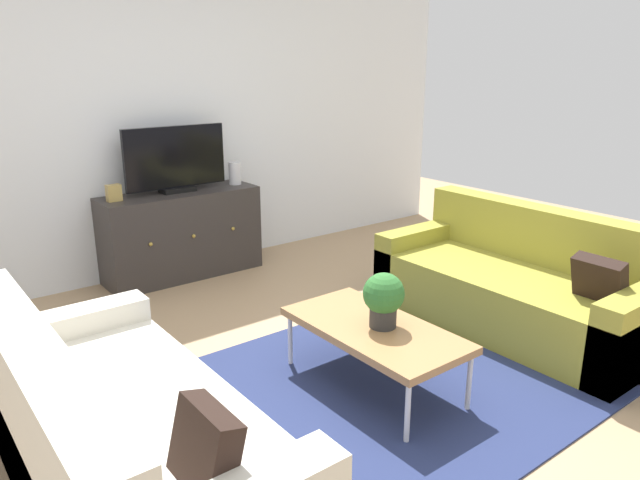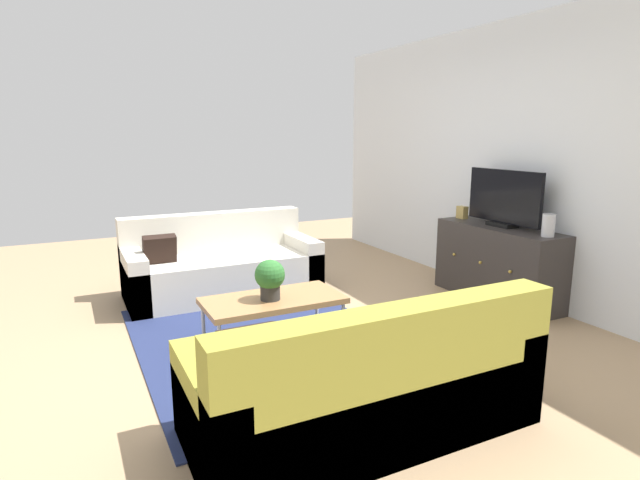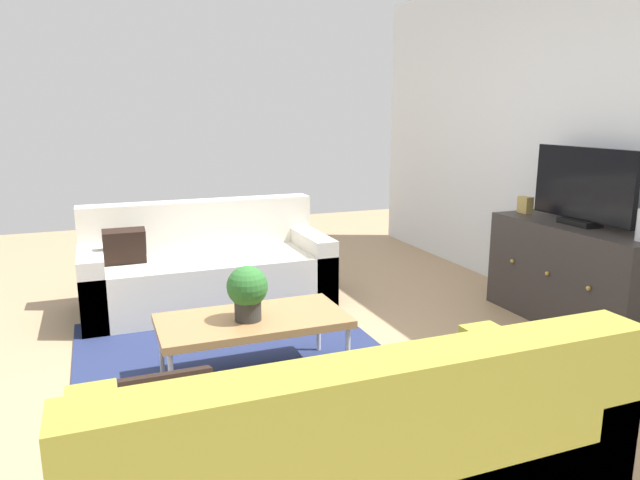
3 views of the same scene
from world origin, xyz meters
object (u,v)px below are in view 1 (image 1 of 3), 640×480
object	(u,v)px
couch_left_side	(110,443)
glass_vase	(235,173)
coffee_table	(374,331)
tv_console	(182,234)
potted_plant	(384,298)
mantel_clock	(114,193)
couch_right_side	(520,288)
flat_screen_tv	(176,160)

from	to	relation	value
couch_left_side	glass_vase	world-z (taller)	glass_vase
coffee_table	glass_vase	world-z (taller)	glass_vase
couch_left_side	tv_console	size ratio (longest dim) A/B	1.43
potted_plant	mantel_clock	bearing A→B (deg)	104.24
couch_left_side	potted_plant	world-z (taller)	couch_left_side
couch_left_side	tv_console	distance (m)	2.78
couch_right_side	mantel_clock	xyz separation A→B (m)	(-1.97, 2.37, 0.53)
glass_vase	mantel_clock	bearing A→B (deg)	180.00
flat_screen_tv	glass_vase	xyz separation A→B (m)	(0.54, -0.02, -0.17)
couch_left_side	couch_right_side	size ratio (longest dim) A/B	1.00
flat_screen_tv	mantel_clock	world-z (taller)	flat_screen_tv
tv_console	mantel_clock	world-z (taller)	mantel_clock
couch_left_side	flat_screen_tv	size ratio (longest dim) A/B	2.17
flat_screen_tv	glass_vase	bearing A→B (deg)	-2.11
couch_left_side	potted_plant	distance (m)	1.54
coffee_table	tv_console	size ratio (longest dim) A/B	0.80
coffee_table	mantel_clock	xyz separation A→B (m)	(-0.58, 2.38, 0.45)
potted_plant	tv_console	xyz separation A→B (m)	(-0.07, 2.41, -0.18)
couch_left_side	tv_console	world-z (taller)	couch_left_side
couch_left_side	flat_screen_tv	bearing A→B (deg)	58.86
coffee_table	tv_console	bearing A→B (deg)	90.92
glass_vase	couch_left_side	bearing A→B (deg)	-129.95
coffee_table	potted_plant	world-z (taller)	potted_plant
couch_left_side	mantel_clock	xyz separation A→B (m)	(0.91, 2.37, 0.53)
tv_console	flat_screen_tv	distance (m)	0.64
coffee_table	glass_vase	distance (m)	2.48
couch_right_side	glass_vase	distance (m)	2.60
couch_left_side	glass_vase	bearing A→B (deg)	50.05
couch_right_side	coffee_table	distance (m)	1.39
potted_plant	glass_vase	size ratio (longest dim) A/B	1.57
potted_plant	glass_vase	bearing A→B (deg)	78.91
tv_console	coffee_table	bearing A→B (deg)	-89.08
potted_plant	mantel_clock	world-z (taller)	mantel_clock
potted_plant	flat_screen_tv	world-z (taller)	flat_screen_tv
couch_left_side	potted_plant	xyz separation A→B (m)	(1.52, -0.03, 0.28)
glass_vase	mantel_clock	distance (m)	1.08
potted_plant	glass_vase	distance (m)	2.47
coffee_table	flat_screen_tv	xyz separation A→B (m)	(-0.04, 2.40, 0.66)
couch_right_side	potted_plant	bearing A→B (deg)	-178.54
coffee_table	potted_plant	distance (m)	0.21
couch_right_side	potted_plant	world-z (taller)	couch_right_side
flat_screen_tv	glass_vase	distance (m)	0.57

